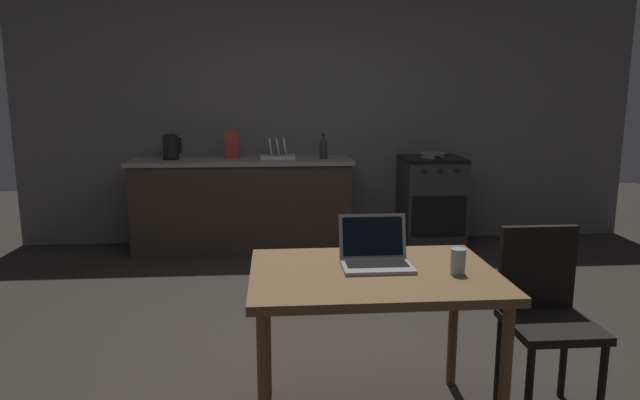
# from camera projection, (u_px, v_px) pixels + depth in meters

# --- Properties ---
(ground_plane) EXTENTS (12.00, 12.00, 0.00)m
(ground_plane) POSITION_uv_depth(u_px,v_px,m) (324.00, 343.00, 3.56)
(ground_plane) COLOR #2D2823
(back_wall) EXTENTS (6.40, 0.10, 2.77)m
(back_wall) POSITION_uv_depth(u_px,v_px,m) (331.00, 109.00, 5.89)
(back_wall) COLOR #64615F
(back_wall) RESTS_ON ground_plane
(kitchen_counter) EXTENTS (2.16, 0.64, 0.91)m
(kitchen_counter) POSITION_uv_depth(u_px,v_px,m) (243.00, 204.00, 5.65)
(kitchen_counter) COLOR #382D23
(kitchen_counter) RESTS_ON ground_plane
(stove_oven) EXTENTS (0.60, 0.62, 0.91)m
(stove_oven) POSITION_uv_depth(u_px,v_px,m) (431.00, 201.00, 5.80)
(stove_oven) COLOR #2D2D30
(stove_oven) RESTS_ON ground_plane
(dining_table) EXTENTS (1.11, 0.80, 0.76)m
(dining_table) POSITION_uv_depth(u_px,v_px,m) (373.00, 288.00, 2.57)
(dining_table) COLOR brown
(dining_table) RESTS_ON ground_plane
(chair) EXTENTS (0.40, 0.40, 0.91)m
(chair) POSITION_uv_depth(u_px,v_px,m) (544.00, 308.00, 2.73)
(chair) COLOR black
(chair) RESTS_ON ground_plane
(laptop) EXTENTS (0.32, 0.28, 0.22)m
(laptop) POSITION_uv_depth(u_px,v_px,m) (376.00, 256.00, 2.62)
(laptop) COLOR #99999E
(laptop) RESTS_ON dining_table
(electric_kettle) EXTENTS (0.18, 0.16, 0.25)m
(electric_kettle) POSITION_uv_depth(u_px,v_px,m) (171.00, 147.00, 5.49)
(electric_kettle) COLOR black
(electric_kettle) RESTS_ON kitchen_counter
(bottle) EXTENTS (0.08, 0.08, 0.24)m
(bottle) POSITION_uv_depth(u_px,v_px,m) (323.00, 147.00, 5.56)
(bottle) COLOR #2D2D33
(bottle) RESTS_ON kitchen_counter
(frying_pan) EXTENTS (0.26, 0.43, 0.05)m
(frying_pan) POSITION_uv_depth(u_px,v_px,m) (433.00, 155.00, 5.69)
(frying_pan) COLOR gray
(frying_pan) RESTS_ON stove_oven
(drinking_glass) EXTENTS (0.07, 0.07, 0.12)m
(drinking_glass) POSITION_uv_depth(u_px,v_px,m) (458.00, 261.00, 2.50)
(drinking_glass) COLOR #99B7C6
(drinking_glass) RESTS_ON dining_table
(cereal_box) EXTENTS (0.13, 0.05, 0.27)m
(cereal_box) POSITION_uv_depth(u_px,v_px,m) (232.00, 145.00, 5.55)
(cereal_box) COLOR #B2382D
(cereal_box) RESTS_ON kitchen_counter
(dish_rack) EXTENTS (0.34, 0.26, 0.21)m
(dish_rack) POSITION_uv_depth(u_px,v_px,m) (278.00, 154.00, 5.59)
(dish_rack) COLOR silver
(dish_rack) RESTS_ON kitchen_counter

